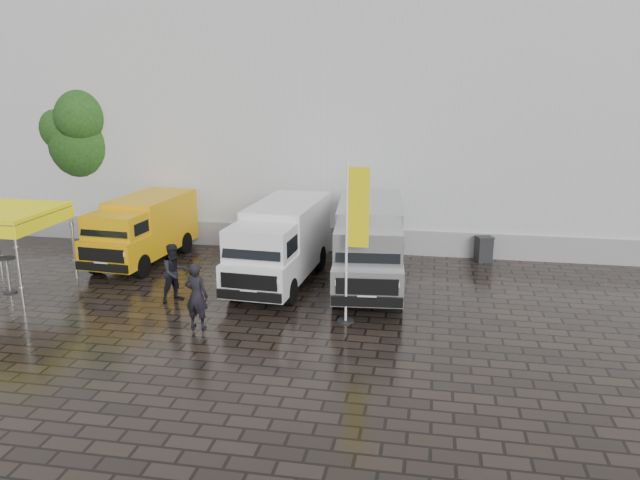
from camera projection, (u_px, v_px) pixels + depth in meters
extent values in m
plane|color=black|center=(302.00, 324.00, 18.12)|extent=(120.00, 120.00, 0.00)
cube|color=silver|center=(406.00, 96.00, 31.46)|extent=(44.00, 16.00, 12.00)
cube|color=gray|center=(391.00, 242.00, 25.20)|extent=(44.00, 0.15, 1.00)
cylinder|color=silver|center=(73.00, 243.00, 21.93)|extent=(0.10, 0.10, 2.63)
cylinder|color=silver|center=(19.00, 268.00, 19.08)|extent=(0.10, 0.10, 2.63)
cube|color=#FFFA0D|center=(2.00, 211.00, 20.40)|extent=(3.20, 3.20, 0.12)
cylinder|color=black|center=(346.00, 321.00, 18.33)|extent=(0.50, 0.50, 0.04)
cylinder|color=white|center=(346.00, 243.00, 17.73)|extent=(0.07, 0.07, 4.76)
cube|color=yellow|center=(359.00, 208.00, 17.40)|extent=(0.60, 0.03, 2.29)
cylinder|color=black|center=(97.00, 195.00, 28.54)|extent=(0.48, 0.48, 3.42)
sphere|color=#163B12|center=(92.00, 143.00, 27.93)|extent=(3.76, 3.76, 3.76)
sphere|color=#163B12|center=(87.00, 107.00, 28.50)|extent=(2.22, 2.22, 2.22)
cylinder|color=black|center=(8.00, 275.00, 20.66)|extent=(0.60, 0.60, 1.20)
cube|color=black|center=(484.00, 249.00, 24.19)|extent=(0.75, 0.75, 1.00)
imported|color=black|center=(196.00, 296.00, 17.65)|extent=(0.77, 0.56, 1.93)
imported|color=black|center=(175.00, 273.00, 19.83)|extent=(1.12, 1.15, 1.87)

